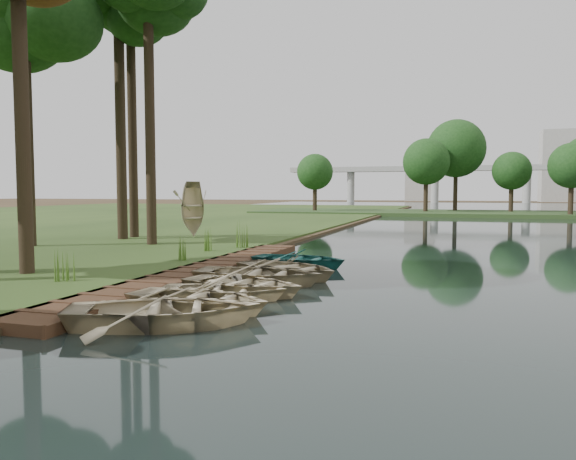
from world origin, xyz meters
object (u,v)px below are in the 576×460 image
(rowboat_1, at_px, (199,296))
(stored_rowboat, at_px, (193,231))
(rowboat_2, at_px, (224,288))
(rowboat_0, at_px, (165,306))
(boardwalk, at_px, (201,272))

(rowboat_1, relative_size, stored_rowboat, 1.16)
(rowboat_2, bearing_deg, rowboat_0, 167.03)
(boardwalk, distance_m, stored_rowboat, 12.35)
(rowboat_2, height_order, stored_rowboat, stored_rowboat)
(rowboat_1, bearing_deg, rowboat_0, -175.09)
(rowboat_1, bearing_deg, boardwalk, 31.73)
(rowboat_0, height_order, stored_rowboat, stored_rowboat)
(rowboat_1, xyz_separation_m, stored_rowboat, (-8.22, 15.82, 0.20))
(rowboat_0, bearing_deg, rowboat_1, -25.35)
(stored_rowboat, bearing_deg, boardwalk, -122.52)
(rowboat_0, relative_size, stored_rowboat, 1.30)
(rowboat_0, xyz_separation_m, stored_rowboat, (-8.19, 17.29, 0.16))
(rowboat_2, bearing_deg, rowboat_1, 167.09)
(stored_rowboat, bearing_deg, rowboat_0, -125.36)
(rowboat_1, distance_m, rowboat_2, 1.34)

